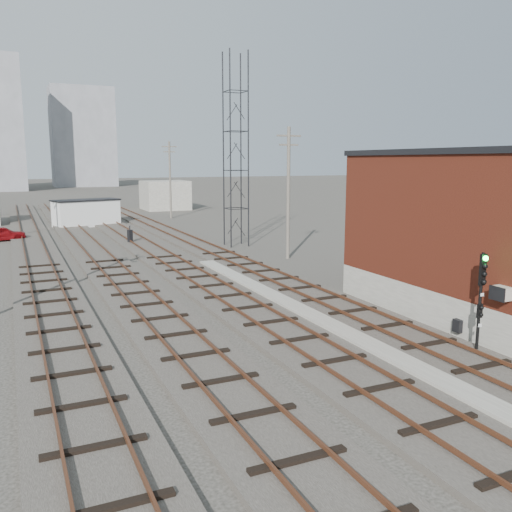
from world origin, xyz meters
TOP-DOWN VIEW (x-y plane):
  - ground at (0.00, 60.00)m, footprint 320.00×320.00m
  - track_right at (2.50, 39.00)m, footprint 3.20×90.00m
  - track_mid_right at (-1.50, 39.00)m, footprint 3.20×90.00m
  - track_mid_left at (-5.50, 39.00)m, footprint 3.20×90.00m
  - track_left at (-9.50, 39.00)m, footprint 3.20×90.00m
  - platform_curb at (0.50, 14.00)m, footprint 0.90×28.00m
  - brick_building at (7.50, 12.00)m, footprint 6.54×12.20m
  - lattice_tower at (5.50, 35.00)m, footprint 1.60×1.60m
  - utility_pole_right_a at (6.50, 28.00)m, footprint 1.80×0.24m
  - utility_pole_right_b at (6.50, 58.00)m, footprint 1.80×0.24m
  - apartment_right at (8.00, 150.00)m, footprint 16.00×12.00m
  - shed_right at (9.00, 70.00)m, footprint 6.00×6.00m
  - signal_mast at (3.70, 8.34)m, footprint 0.40×0.40m
  - switch_stand at (-2.17, 39.18)m, footprint 0.43×0.43m
  - site_trailer at (-3.72, 53.87)m, footprint 7.16×4.54m
  - car_red at (-11.67, 45.61)m, footprint 3.78×1.80m

SIDE VIEW (x-z plane):
  - ground at x=0.00m, z-range 0.00..0.00m
  - track_right at x=2.50m, z-range -0.09..0.30m
  - track_mid_right at x=-1.50m, z-range -0.09..0.30m
  - track_mid_left at x=-5.50m, z-range -0.09..0.30m
  - track_left at x=-9.50m, z-range -0.09..0.30m
  - platform_curb at x=0.50m, z-range 0.00..0.26m
  - car_red at x=-11.67m, z-range 0.00..1.25m
  - switch_stand at x=-2.17m, z-range -0.04..1.38m
  - site_trailer at x=-3.72m, z-range 0.01..2.81m
  - shed_right at x=9.00m, z-range 0.00..4.00m
  - signal_mast at x=3.70m, z-range 0.26..3.90m
  - brick_building at x=7.50m, z-range 0.02..7.24m
  - utility_pole_right_a at x=6.50m, z-range 0.30..9.30m
  - utility_pole_right_b at x=6.50m, z-range 0.30..9.30m
  - lattice_tower at x=5.50m, z-range 0.00..15.00m
  - apartment_right at x=8.00m, z-range 0.00..26.00m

